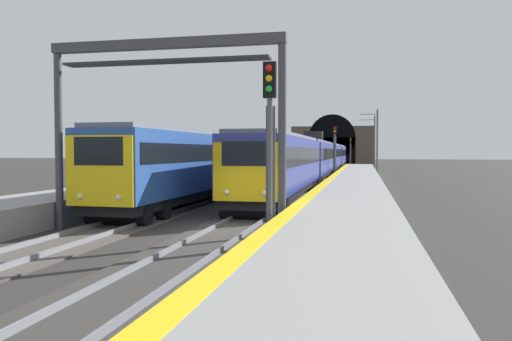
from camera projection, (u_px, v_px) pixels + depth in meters
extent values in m
plane|color=#302D2B|center=(231.00, 232.00, 18.08)|extent=(320.00, 320.00, 0.00)
cube|color=gray|center=(343.00, 221.00, 17.23)|extent=(112.00, 3.68, 1.01)
cube|color=gray|center=(23.00, 212.00, 19.85)|extent=(112.00, 3.68, 1.01)
cube|color=yellow|center=(297.00, 205.00, 17.54)|extent=(112.00, 0.50, 0.01)
cube|color=#383533|center=(231.00, 231.00, 18.08)|extent=(160.00, 3.07, 0.06)
cube|color=gray|center=(212.00, 228.00, 18.23)|extent=(160.00, 0.07, 0.15)
cube|color=gray|center=(251.00, 229.00, 17.93)|extent=(160.00, 0.07, 0.15)
cube|color=#4C4742|center=(115.00, 227.00, 19.04)|extent=(160.00, 2.77, 0.06)
cube|color=gray|center=(98.00, 224.00, 19.18)|extent=(160.00, 0.07, 0.15)
cube|color=gray|center=(133.00, 225.00, 18.88)|extent=(160.00, 0.07, 0.15)
cube|color=navy|center=(282.00, 162.00, 29.01)|extent=(18.02, 2.90, 2.74)
cube|color=black|center=(282.00, 156.00, 28.99)|extent=(17.30, 2.93, 0.96)
cube|color=slate|center=(282.00, 137.00, 28.95)|extent=(17.48, 2.47, 0.20)
cube|color=black|center=(282.00, 189.00, 29.07)|extent=(17.66, 2.56, 0.47)
cylinder|color=black|center=(251.00, 210.00, 21.17)|extent=(0.85, 2.63, 0.84)
cylinder|color=black|center=(260.00, 206.00, 22.92)|extent=(0.85, 2.63, 0.84)
cylinder|color=black|center=(296.00, 186.00, 35.23)|extent=(0.85, 2.63, 0.84)
cylinder|color=black|center=(299.00, 185.00, 36.99)|extent=(0.85, 2.63, 0.84)
cube|color=#E5B20F|center=(246.00, 172.00, 20.17)|extent=(0.13, 2.74, 2.38)
cube|color=black|center=(246.00, 154.00, 20.09)|extent=(0.05, 2.00, 0.99)
sphere|color=#F2EACC|center=(265.00, 193.00, 19.98)|extent=(0.20, 0.20, 0.20)
sphere|color=#F2EACC|center=(227.00, 192.00, 20.31)|extent=(0.20, 0.20, 0.20)
cube|color=navy|center=(313.00, 158.00, 47.17)|extent=(18.02, 2.90, 2.74)
cube|color=black|center=(313.00, 154.00, 47.16)|extent=(17.30, 2.93, 0.98)
cube|color=slate|center=(313.00, 142.00, 47.11)|extent=(17.48, 2.47, 0.20)
cube|color=black|center=(313.00, 174.00, 47.23)|extent=(17.66, 2.56, 0.47)
cylinder|color=black|center=(304.00, 182.00, 39.84)|extent=(0.85, 2.63, 0.84)
cylinder|color=black|center=(307.00, 181.00, 41.59)|extent=(0.85, 2.63, 0.84)
cylinder|color=black|center=(318.00, 175.00, 52.89)|extent=(0.85, 2.63, 0.84)
cylinder|color=black|center=(320.00, 174.00, 54.65)|extent=(0.85, 2.63, 0.84)
cube|color=navy|center=(327.00, 156.00, 65.34)|extent=(18.02, 2.90, 2.74)
cube|color=black|center=(327.00, 153.00, 65.32)|extent=(17.30, 2.93, 0.97)
cube|color=slate|center=(327.00, 144.00, 65.28)|extent=(17.48, 2.47, 0.20)
cube|color=black|center=(327.00, 168.00, 65.40)|extent=(17.66, 2.56, 0.47)
cylinder|color=black|center=(322.00, 173.00, 57.55)|extent=(0.85, 2.63, 0.84)
cylinder|color=black|center=(324.00, 172.00, 59.31)|extent=(0.85, 2.63, 0.84)
cylinder|color=black|center=(330.00, 168.00, 71.51)|extent=(0.85, 2.63, 0.84)
cylinder|color=black|center=(331.00, 168.00, 73.27)|extent=(0.85, 2.63, 0.84)
cube|color=navy|center=(335.00, 155.00, 83.50)|extent=(18.02, 2.90, 2.74)
cube|color=black|center=(335.00, 153.00, 83.49)|extent=(17.30, 2.93, 0.97)
cube|color=slate|center=(335.00, 146.00, 83.44)|extent=(17.48, 2.47, 0.20)
cube|color=black|center=(335.00, 164.00, 83.56)|extent=(17.66, 2.56, 0.47)
cylinder|color=black|center=(333.00, 167.00, 75.95)|extent=(0.85, 2.63, 0.84)
cylinder|color=black|center=(333.00, 167.00, 77.71)|extent=(0.85, 2.63, 0.84)
cylinder|color=black|center=(337.00, 165.00, 89.44)|extent=(0.85, 2.63, 0.84)
cylinder|color=black|center=(338.00, 164.00, 91.20)|extent=(0.85, 2.63, 0.84)
cube|color=black|center=(313.00, 136.00, 47.09)|extent=(1.30, 1.72, 0.90)
cube|color=#264C99|center=(189.00, 162.00, 27.03)|extent=(18.16, 3.17, 2.87)
cube|color=black|center=(189.00, 153.00, 27.02)|extent=(17.44, 3.18, 0.82)
cube|color=slate|center=(189.00, 133.00, 26.97)|extent=(17.61, 2.74, 0.20)
cube|color=black|center=(190.00, 191.00, 27.10)|extent=(17.79, 2.83, 0.48)
cylinder|color=black|center=(119.00, 215.00, 19.59)|extent=(0.91, 2.60, 0.86)
cylinder|color=black|center=(140.00, 210.00, 21.34)|extent=(0.91, 2.60, 0.86)
cylinder|color=black|center=(222.00, 189.00, 32.88)|extent=(0.91, 2.60, 0.86)
cylinder|color=black|center=(230.00, 187.00, 34.63)|extent=(0.91, 2.60, 0.86)
cube|color=yellow|center=(99.00, 171.00, 18.20)|extent=(0.17, 2.69, 2.59)
cube|color=black|center=(98.00, 151.00, 18.12)|extent=(0.08, 1.96, 1.03)
sphere|color=#F2EACC|center=(118.00, 197.00, 18.00)|extent=(0.20, 0.20, 0.20)
sphere|color=#F2EACC|center=(80.00, 197.00, 18.35)|extent=(0.20, 0.20, 0.20)
cube|color=#264C99|center=(260.00, 157.00, 45.22)|extent=(18.16, 3.17, 2.87)
cube|color=black|center=(260.00, 152.00, 45.20)|extent=(17.44, 3.18, 0.86)
cube|color=slate|center=(260.00, 140.00, 45.16)|extent=(17.61, 2.74, 0.20)
cube|color=black|center=(260.00, 175.00, 45.29)|extent=(17.79, 2.83, 0.48)
cylinder|color=black|center=(237.00, 184.00, 37.90)|extent=(0.91, 2.60, 0.86)
cylinder|color=black|center=(243.00, 182.00, 39.65)|extent=(0.91, 2.60, 0.86)
cylinder|color=black|center=(272.00, 175.00, 50.94)|extent=(0.91, 2.60, 0.86)
cylinder|color=black|center=(276.00, 175.00, 52.69)|extent=(0.91, 2.60, 0.86)
cube|color=#264C99|center=(290.00, 155.00, 63.41)|extent=(18.16, 3.17, 2.87)
cube|color=black|center=(290.00, 152.00, 63.39)|extent=(17.44, 3.18, 0.92)
cube|color=slate|center=(290.00, 143.00, 63.35)|extent=(17.61, 2.74, 0.20)
cube|color=black|center=(289.00, 168.00, 63.47)|extent=(17.79, 2.83, 0.48)
cylinder|color=black|center=(278.00, 173.00, 56.01)|extent=(0.91, 2.60, 0.86)
cylinder|color=black|center=(281.00, 172.00, 57.76)|extent=(0.91, 2.60, 0.86)
cylinder|color=black|center=(297.00, 169.00, 69.21)|extent=(0.91, 2.60, 0.86)
cylinder|color=black|center=(298.00, 168.00, 70.96)|extent=(0.91, 2.60, 0.86)
cylinder|color=#4C4C54|center=(270.00, 174.00, 14.82)|extent=(0.16, 0.16, 4.48)
cube|color=black|center=(270.00, 80.00, 14.71)|extent=(0.20, 0.38, 1.05)
cube|color=#4C4C54|center=(271.00, 174.00, 14.96)|extent=(0.04, 0.28, 4.03)
sphere|color=red|center=(269.00, 68.00, 14.57)|extent=(0.20, 0.20, 0.20)
sphere|color=yellow|center=(269.00, 78.00, 14.59)|extent=(0.20, 0.20, 0.20)
sphere|color=green|center=(269.00, 89.00, 14.60)|extent=(0.20, 0.20, 0.20)
cylinder|color=#4C4C54|center=(335.00, 158.00, 47.66)|extent=(0.16, 0.16, 4.51)
cube|color=black|center=(335.00, 130.00, 47.55)|extent=(0.20, 0.38, 0.75)
cube|color=#4C4C54|center=(335.00, 158.00, 47.80)|extent=(0.04, 0.28, 4.05)
sphere|color=red|center=(335.00, 128.00, 47.42)|extent=(0.20, 0.20, 0.20)
sphere|color=yellow|center=(335.00, 131.00, 47.43)|extent=(0.20, 0.20, 0.20)
cylinder|color=#4C4C54|center=(350.00, 154.00, 103.56)|extent=(0.16, 0.16, 4.62)
cube|color=black|center=(351.00, 140.00, 103.45)|extent=(0.20, 0.38, 1.05)
cube|color=#4C4C54|center=(350.00, 154.00, 103.70)|extent=(0.04, 0.28, 4.16)
sphere|color=red|center=(351.00, 138.00, 103.31)|extent=(0.20, 0.20, 0.20)
sphere|color=yellow|center=(351.00, 140.00, 103.32)|extent=(0.20, 0.20, 0.20)
sphere|color=green|center=(351.00, 141.00, 103.33)|extent=(0.20, 0.20, 0.20)
cylinder|color=#3F3F47|center=(59.00, 142.00, 18.72)|extent=(0.28, 0.28, 6.53)
cylinder|color=#3F3F47|center=(282.00, 141.00, 16.95)|extent=(0.28, 0.28, 6.53)
cube|color=#3F3F47|center=(164.00, 44.00, 17.70)|extent=(0.36, 8.71, 0.35)
cube|color=#2D2D33|center=(164.00, 62.00, 17.73)|extent=(0.70, 7.59, 0.08)
cube|color=#51473D|center=(332.00, 145.00, 111.93)|extent=(2.52, 18.19, 8.35)
cube|color=black|center=(332.00, 151.00, 110.70)|extent=(0.12, 10.18, 5.84)
cylinder|color=black|center=(332.00, 137.00, 110.58)|extent=(0.12, 10.18, 10.18)
cylinder|color=#595B60|center=(377.00, 142.00, 61.26)|extent=(0.22, 0.22, 7.98)
cylinder|color=#595B60|center=(369.00, 114.00, 61.34)|extent=(0.08, 2.11, 0.08)
cylinder|color=#595B60|center=(375.00, 143.00, 76.29)|extent=(0.22, 0.22, 8.22)
cylinder|color=#595B60|center=(367.00, 120.00, 76.39)|extent=(0.08, 2.25, 0.08)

